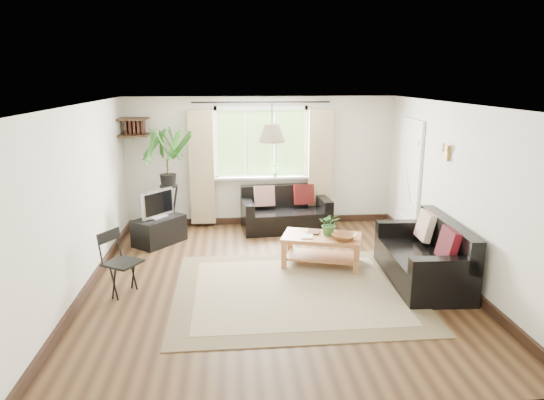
{
  "coord_description": "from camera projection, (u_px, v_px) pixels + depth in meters",
  "views": [
    {
      "loc": [
        -0.58,
        -6.21,
        2.74
      ],
      "look_at": [
        0.0,
        0.4,
        1.05
      ],
      "focal_mm": 32.0,
      "sensor_mm": 36.0,
      "label": 1
    }
  ],
  "objects": [
    {
      "name": "palm_stand",
      "position": [
        168.0,
        181.0,
        8.59
      ],
      "size": [
        0.87,
        0.87,
        1.89
      ],
      "primitive_type": null,
      "rotation": [
        0.0,
        0.0,
        0.21
      ],
      "color": "black",
      "rests_on": "floor"
    },
    {
      "name": "pendant_lamp",
      "position": [
        272.0,
        129.0,
        6.6
      ],
      "size": [
        0.36,
        0.36,
        0.54
      ],
      "primitive_type": null,
      "color": "beige",
      "rests_on": "ceiling"
    },
    {
      "name": "corner_shelf",
      "position": [
        134.0,
        127.0,
        8.48
      ],
      "size": [
        0.5,
        0.5,
        0.34
      ],
      "primitive_type": null,
      "color": "black",
      "rests_on": "wall_back"
    },
    {
      "name": "sill_plant",
      "position": [
        275.0,
        170.0,
        9.02
      ],
      "size": [
        0.14,
        0.1,
        0.27
      ],
      "primitive_type": "imported",
      "color": "#2D6023",
      "rests_on": "window"
    },
    {
      "name": "wall_sconce",
      "position": [
        445.0,
        150.0,
        6.78
      ],
      "size": [
        0.12,
        0.12,
        0.28
      ],
      "primitive_type": null,
      "color": "beige",
      "rests_on": "wall_right"
    },
    {
      "name": "wall_back",
      "position": [
        261.0,
        162.0,
        9.08
      ],
      "size": [
        5.0,
        0.02,
        2.4
      ],
      "primitive_type": "cube",
      "color": "silver",
      "rests_on": "floor"
    },
    {
      "name": "book_b",
      "position": [
        308.0,
        231.0,
        7.31
      ],
      "size": [
        0.25,
        0.29,
        0.02
      ],
      "primitive_type": "imported",
      "rotation": [
        0.0,
        0.0,
        -0.31
      ],
      "color": "#502C20",
      "rests_on": "coffee_table"
    },
    {
      "name": "sofa_back",
      "position": [
        286.0,
        210.0,
        8.88
      ],
      "size": [
        1.65,
        0.93,
        0.75
      ],
      "primitive_type": null,
      "rotation": [
        0.0,
        0.0,
        0.09
      ],
      "color": "black",
      "rests_on": "floor"
    },
    {
      "name": "tv",
      "position": [
        158.0,
        203.0,
        8.05
      ],
      "size": [
        0.58,
        0.64,
        0.5
      ],
      "primitive_type": null,
      "rotation": [
        0.0,
        0.0,
        0.88
      ],
      "color": "#A5A5AA",
      "rests_on": "tv_stand"
    },
    {
      "name": "window",
      "position": [
        261.0,
        143.0,
        8.95
      ],
      "size": [
        2.5,
        0.16,
        2.16
      ],
      "primitive_type": null,
      "color": "white",
      "rests_on": "wall_back"
    },
    {
      "name": "folding_chair",
      "position": [
        123.0,
        264.0,
        6.19
      ],
      "size": [
        0.59,
        0.59,
        0.84
      ],
      "primitive_type": null,
      "rotation": [
        0.0,
        0.0,
        1.04
      ],
      "color": "black",
      "rests_on": "floor"
    },
    {
      "name": "wall_right",
      "position": [
        456.0,
        193.0,
        6.63
      ],
      "size": [
        0.02,
        5.5,
        2.4
      ],
      "primitive_type": "cube",
      "color": "silver",
      "rests_on": "floor"
    },
    {
      "name": "rug",
      "position": [
        295.0,
        290.0,
        6.38
      ],
      "size": [
        3.17,
        2.72,
        0.02
      ],
      "primitive_type": "cube",
      "rotation": [
        0.0,
        0.0,
        0.01
      ],
      "color": "#C1B296",
      "rests_on": "floor"
    },
    {
      "name": "coffee_table",
      "position": [
        321.0,
        250.0,
        7.2
      ],
      "size": [
        1.27,
        0.93,
        0.47
      ],
      "primitive_type": null,
      "rotation": [
        0.0,
        0.0,
        -0.3
      ],
      "color": "brown",
      "rests_on": "floor"
    },
    {
      "name": "bowl",
      "position": [
        344.0,
        237.0,
        6.97
      ],
      "size": [
        0.48,
        0.48,
        0.08
      ],
      "primitive_type": "imported",
      "rotation": [
        0.0,
        0.0,
        -0.64
      ],
      "color": "brown",
      "rests_on": "coffee_table"
    },
    {
      "name": "sofa_right",
      "position": [
        422.0,
        253.0,
        6.6
      ],
      "size": [
        1.76,
        0.93,
        0.81
      ],
      "primitive_type": null,
      "rotation": [
        0.0,
        0.0,
        -1.61
      ],
      "color": "black",
      "rests_on": "floor"
    },
    {
      "name": "book_a",
      "position": [
        301.0,
        236.0,
        7.1
      ],
      "size": [
        0.2,
        0.25,
        0.02
      ],
      "primitive_type": "imported",
      "rotation": [
        0.0,
        0.0,
        -0.17
      ],
      "color": "white",
      "rests_on": "coffee_table"
    },
    {
      "name": "wall_front",
      "position": [
        307.0,
        281.0,
        3.77
      ],
      "size": [
        5.0,
        0.02,
        2.4
      ],
      "primitive_type": "cube",
      "color": "silver",
      "rests_on": "floor"
    },
    {
      "name": "wall_left",
      "position": [
        81.0,
        200.0,
        6.21
      ],
      "size": [
        0.02,
        5.5,
        2.4
      ],
      "primitive_type": "cube",
      "color": "silver",
      "rests_on": "floor"
    },
    {
      "name": "table_plant",
      "position": [
        330.0,
        224.0,
        7.13
      ],
      "size": [
        0.36,
        0.33,
        0.34
      ],
      "primitive_type": "imported",
      "rotation": [
        0.0,
        0.0,
        -0.2
      ],
      "color": "#2C5C24",
      "rests_on": "coffee_table"
    },
    {
      "name": "floor",
      "position": [
        274.0,
        280.0,
        6.72
      ],
      "size": [
        5.5,
        5.5,
        0.0
      ],
      "primitive_type": "plane",
      "color": "black",
      "rests_on": "ground"
    },
    {
      "name": "ceiling",
      "position": [
        275.0,
        104.0,
        6.13
      ],
      "size": [
        5.5,
        5.5,
        0.0
      ],
      "primitive_type": "plane",
      "rotation": [
        3.14,
        0.0,
        0.0
      ],
      "color": "white",
      "rests_on": "floor"
    },
    {
      "name": "tv_stand",
      "position": [
        159.0,
        231.0,
        8.16
      ],
      "size": [
        0.9,
        0.95,
        0.45
      ],
      "primitive_type": "cube",
      "rotation": [
        0.0,
        0.0,
        0.88
      ],
      "color": "black",
      "rests_on": "floor"
    },
    {
      "name": "door",
      "position": [
        408.0,
        181.0,
        8.32
      ],
      "size": [
        0.06,
        0.96,
        2.06
      ],
      "primitive_type": "cube",
      "color": "silver",
      "rests_on": "wall_right"
    }
  ]
}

